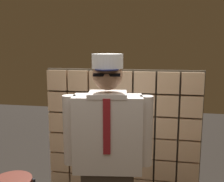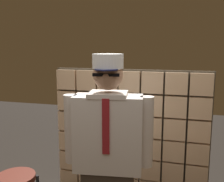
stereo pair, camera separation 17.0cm
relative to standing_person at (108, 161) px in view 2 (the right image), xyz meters
The scene contains 2 objects.
glass_block_wall 1.09m from the standing_person, 92.05° to the left, with size 1.92×0.10×1.65m.
standing_person is the anchor object (origin of this frame).
Camera 2 is at (0.60, -1.60, 1.90)m, focal length 41.66 mm.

